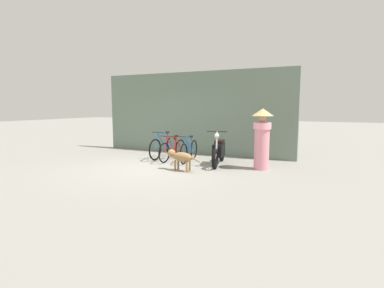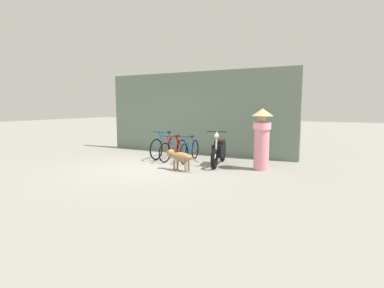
# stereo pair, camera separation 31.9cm
# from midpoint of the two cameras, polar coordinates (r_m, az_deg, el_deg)

# --- Properties ---
(ground_plane) EXTENTS (60.00, 60.00, 0.00)m
(ground_plane) POSITION_cam_midpoint_polar(r_m,az_deg,el_deg) (8.83, -6.98, -4.41)
(ground_plane) COLOR gray
(shop_wall_back) EXTENTS (7.47, 0.20, 3.01)m
(shop_wall_back) POSITION_cam_midpoint_polar(r_m,az_deg,el_deg) (11.16, 1.45, 5.87)
(shop_wall_back) COLOR slate
(shop_wall_back) RESTS_ON ground
(bicycle_0) EXTENTS (0.46, 1.79, 0.92)m
(bicycle_0) POSITION_cam_midpoint_polar(r_m,az_deg,el_deg) (10.35, -4.22, -0.53)
(bicycle_0) COLOR black
(bicycle_0) RESTS_ON ground
(bicycle_1) EXTENTS (0.46, 1.66, 0.84)m
(bicycle_1) POSITION_cam_midpoint_polar(r_m,az_deg,el_deg) (9.85, -2.57, -1.10)
(bicycle_1) COLOR black
(bicycle_1) RESTS_ON ground
(bicycle_2) EXTENTS (0.46, 1.63, 0.84)m
(bicycle_2) POSITION_cam_midpoint_polar(r_m,az_deg,el_deg) (9.61, 0.53, -1.29)
(bicycle_2) COLOR black
(bicycle_2) RESTS_ON ground
(motorcycle) EXTENTS (0.59, 1.83, 1.06)m
(motorcycle) POSITION_cam_midpoint_polar(r_m,az_deg,el_deg) (9.07, 6.15, -1.44)
(motorcycle) COLOR black
(motorcycle) RESTS_ON ground
(stray_dog) EXTENTS (1.11, 0.37, 0.57)m
(stray_dog) POSITION_cam_midpoint_polar(r_m,az_deg,el_deg) (8.26, -1.32, -2.45)
(stray_dog) COLOR #997247
(stray_dog) RESTS_ON ground
(person_in_robes) EXTENTS (0.82, 0.82, 1.71)m
(person_in_robes) POSITION_cam_midpoint_polar(r_m,az_deg,el_deg) (8.53, 14.21, 1.46)
(person_in_robes) COLOR pink
(person_in_robes) RESTS_ON ground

